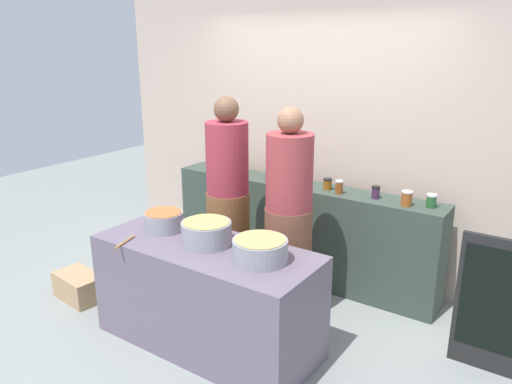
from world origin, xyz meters
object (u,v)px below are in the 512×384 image
object	(u,v)px
preserve_jar_0	(214,165)
wooden_spoon	(125,242)
preserve_jar_7	(339,187)
cook_in_cap	(288,228)
preserve_jar_3	(270,171)
preserve_jar_4	(277,174)
cooking_pot_center	(206,233)
preserve_jar_5	(298,178)
preserve_jar_9	(407,198)
cook_with_tongs	(228,211)
cooking_pot_left	(164,221)
preserve_jar_6	(328,184)
chalkboard_sign	(489,305)
preserve_jar_1	(232,164)
preserve_jar_2	(238,166)
preserve_jar_8	(376,192)
cooking_pot_right	(260,250)
bread_crate	(79,286)
preserve_jar_10	(431,201)

from	to	relation	value
preserve_jar_0	wooden_spoon	bearing A→B (deg)	-73.06
preserve_jar_7	cook_in_cap	distance (m)	0.71
preserve_jar_3	preserve_jar_4	world-z (taller)	preserve_jar_4
cook_in_cap	cooking_pot_center	bearing A→B (deg)	-117.23
preserve_jar_0	preserve_jar_5	size ratio (longest dim) A/B	0.76
preserve_jar_3	cooking_pot_center	distance (m)	1.46
preserve_jar_9	cook_with_tongs	distance (m)	1.49
preserve_jar_0	cooking_pot_left	xyz separation A→B (m)	(0.55, -1.31, -0.11)
preserve_jar_6	cooking_pot_left	xyz separation A→B (m)	(-0.75, -1.33, -0.11)
cooking_pot_center	chalkboard_sign	size ratio (longest dim) A/B	0.37
preserve_jar_4	cook_with_tongs	xyz separation A→B (m)	(-0.06, -0.69, -0.19)
preserve_jar_4	preserve_jar_5	bearing A→B (deg)	0.82
preserve_jar_5	cooking_pot_center	world-z (taller)	preserve_jar_5
preserve_jar_4	preserve_jar_6	world-z (taller)	preserve_jar_4
preserve_jar_3	cooking_pot_left	bearing A→B (deg)	-94.13
preserve_jar_4	cooking_pot_left	bearing A→B (deg)	-99.93
preserve_jar_1	preserve_jar_3	bearing A→B (deg)	-0.53
preserve_jar_1	preserve_jar_3	distance (m)	0.47
preserve_jar_2	preserve_jar_9	size ratio (longest dim) A/B	1.15
preserve_jar_5	preserve_jar_8	size ratio (longest dim) A/B	1.24
preserve_jar_3	cooking_pot_right	xyz separation A→B (m)	(0.84, -1.43, -0.12)
preserve_jar_1	cooking_pot_center	xyz separation A→B (m)	(0.83, -1.41, -0.11)
preserve_jar_6	cook_in_cap	world-z (taller)	cook_in_cap
preserve_jar_6	chalkboard_sign	xyz separation A→B (m)	(1.52, -0.53, -0.48)
preserve_jar_6	cooking_pot_right	world-z (taller)	preserve_jar_6
preserve_jar_9	preserve_jar_7	bearing A→B (deg)	-179.73
preserve_jar_3	cooking_pot_left	world-z (taller)	preserve_jar_3
preserve_jar_1	chalkboard_sign	bearing A→B (deg)	-12.63
preserve_jar_5	cooking_pot_right	bearing A→B (deg)	-70.35
preserve_jar_5	bread_crate	size ratio (longest dim) A/B	0.29
preserve_jar_7	preserve_jar_2	bearing A→B (deg)	175.82
preserve_jar_7	preserve_jar_10	xyz separation A→B (m)	(0.78, 0.08, -0.00)
preserve_jar_10	preserve_jar_3	bearing A→B (deg)	178.82
preserve_jar_8	cook_in_cap	distance (m)	0.86
preserve_jar_6	preserve_jar_9	bearing A→B (deg)	-4.26
cook_with_tongs	preserve_jar_6	bearing A→B (deg)	50.78
preserve_jar_3	chalkboard_sign	world-z (taller)	preserve_jar_3
preserve_jar_4	wooden_spoon	bearing A→B (deg)	-99.42
preserve_jar_6	cook_with_tongs	bearing A→B (deg)	-129.22
wooden_spoon	cooking_pot_right	bearing A→B (deg)	17.34
cooking_pot_left	cooking_pot_right	distance (m)	0.94
cooking_pot_center	cooking_pot_right	bearing A→B (deg)	-2.30
preserve_jar_3	preserve_jar_10	world-z (taller)	preserve_jar_3
preserve_jar_9	preserve_jar_0	bearing A→B (deg)	179.00
preserve_jar_3	wooden_spoon	bearing A→B (deg)	-94.84
preserve_jar_5	preserve_jar_1	bearing A→B (deg)	174.18
preserve_jar_1	cooking_pot_right	size ratio (longest dim) A/B	0.36
preserve_jar_2	preserve_jar_5	world-z (taller)	preserve_jar_2
cooking_pot_left	cooking_pot_center	world-z (taller)	cooking_pot_center
preserve_jar_8	preserve_jar_3	bearing A→B (deg)	176.83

